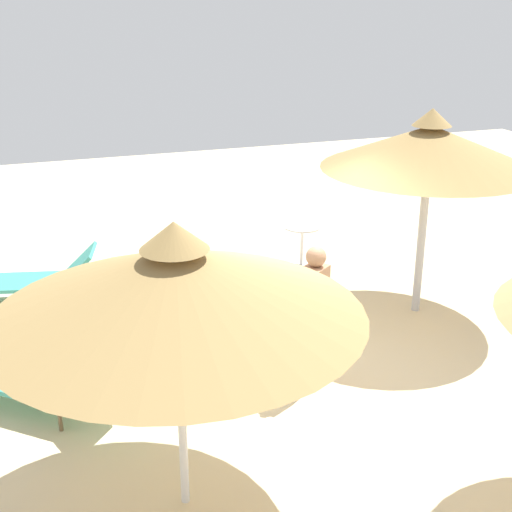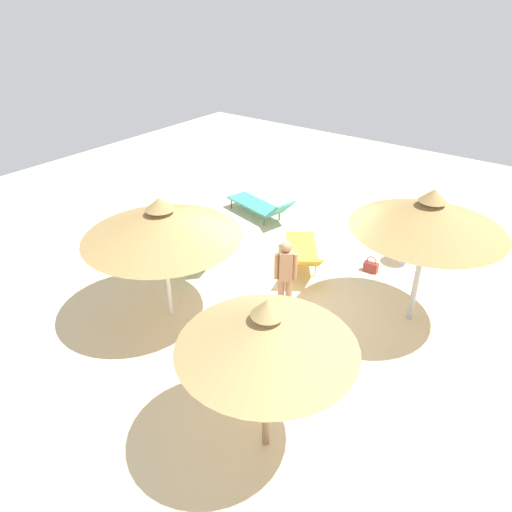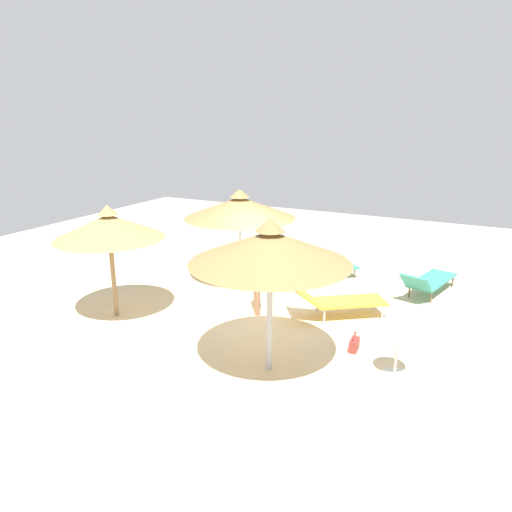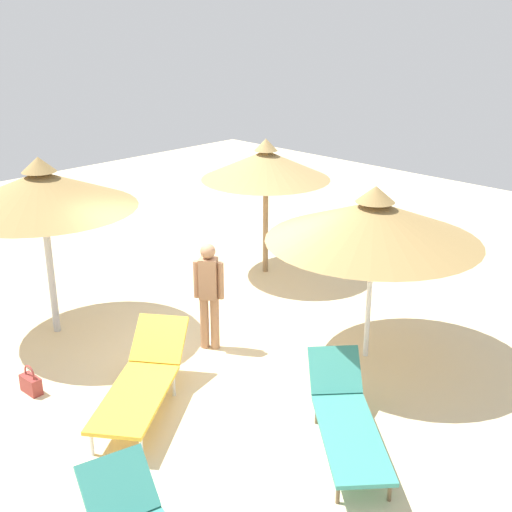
{
  "view_description": "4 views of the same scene",
  "coord_description": "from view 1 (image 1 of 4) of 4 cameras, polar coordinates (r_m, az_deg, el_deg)",
  "views": [
    {
      "loc": [
        6.4,
        -2.7,
        4.12
      ],
      "look_at": [
        -0.01,
        -0.47,
        1.53
      ],
      "focal_mm": 49.01,
      "sensor_mm": 36.0,
      "label": 1
    },
    {
      "loc": [
        6.76,
        4.3,
        5.83
      ],
      "look_at": [
        0.73,
        -0.19,
        1.46
      ],
      "focal_mm": 33.28,
      "sensor_mm": 36.0,
      "label": 2
    },
    {
      "loc": [
        -4.34,
        9.1,
        4.37
      ],
      "look_at": [
        0.32,
        -0.1,
        1.3
      ],
      "focal_mm": 33.26,
      "sensor_mm": 36.0,
      "label": 3
    },
    {
      "loc": [
        -5.68,
        -6.57,
        4.75
      ],
      "look_at": [
        0.85,
        -0.18,
        1.35
      ],
      "focal_mm": 47.03,
      "sensor_mm": 36.0,
      "label": 4
    }
  ],
  "objects": [
    {
      "name": "ground",
      "position": [
        8.1,
        3.24,
        -10.15
      ],
      "size": [
        24.0,
        24.0,
        0.1
      ],
      "primitive_type": "cube",
      "color": "beige"
    },
    {
      "name": "parasol_umbrella_near_left",
      "position": [
        5.33,
        -6.55,
        -2.15
      ],
      "size": [
        2.95,
        2.95,
        2.53
      ],
      "color": "white",
      "rests_on": "ground"
    },
    {
      "name": "parasol_umbrella_edge",
      "position": [
        9.19,
        13.99,
        8.63
      ],
      "size": [
        2.76,
        2.76,
        2.76
      ],
      "color": "#B2B2B7",
      "rests_on": "ground"
    },
    {
      "name": "lounge_chair_far_right",
      "position": [
        10.25,
        -18.82,
        -1.78
      ],
      "size": [
        1.18,
        2.34,
        0.78
      ],
      "color": "teal",
      "rests_on": "ground"
    },
    {
      "name": "lounge_chair_back",
      "position": [
        8.99,
        -3.25,
        -3.46
      ],
      "size": [
        2.15,
        1.81,
        0.83
      ],
      "color": "gold",
      "rests_on": "ground"
    },
    {
      "name": "lounge_chair_center",
      "position": [
        7.69,
        -17.23,
        -9.53
      ],
      "size": [
        1.87,
        1.99,
        0.77
      ],
      "color": "teal",
      "rests_on": "ground"
    },
    {
      "name": "person_standing_far_left",
      "position": [
        7.54,
        4.78,
        -4.31
      ],
      "size": [
        0.33,
        0.38,
        1.63
      ],
      "color": "#A57554",
      "rests_on": "ground"
    },
    {
      "name": "handbag",
      "position": [
        10.21,
        2.91,
        -2.15
      ],
      "size": [
        0.16,
        0.33,
        0.4
      ],
      "color": "maroon",
      "rests_on": "ground"
    },
    {
      "name": "side_table_round",
      "position": [
        11.04,
        3.78,
        1.42
      ],
      "size": [
        0.58,
        0.58,
        0.67
      ],
      "color": "silver",
      "rests_on": "ground"
    }
  ]
}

